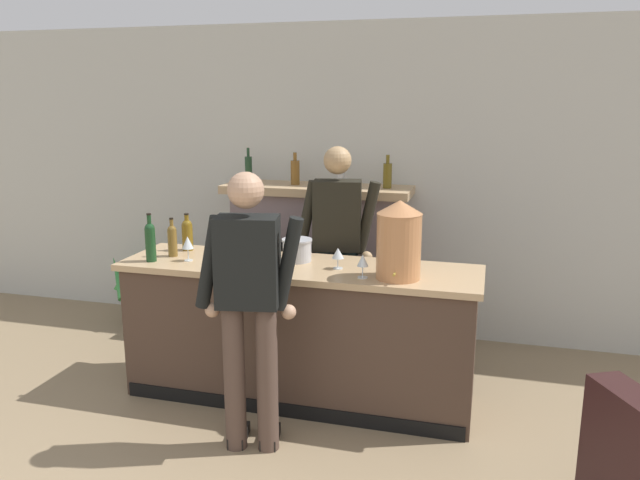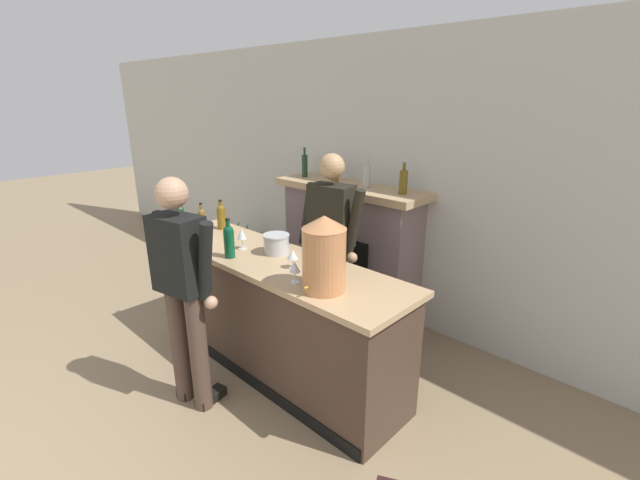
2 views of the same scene
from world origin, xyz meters
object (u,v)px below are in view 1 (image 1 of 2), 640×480
wine_bottle_cabernet_heavy (187,233)px  person_bartender (337,249)px  potted_plant_corner (134,287)px  wine_bottle_riesling_slim (255,250)px  wine_bottle_merlot_tall (150,240)px  wine_glass_front_left (338,254)px  wine_glass_near_bucket (363,261)px  copper_dispenser (399,239)px  wine_bottle_burgundy_dark (172,239)px  wine_glass_by_dispenser (253,245)px  wine_glass_back_row (188,243)px  ice_bucket_steel (297,250)px  fireplace_stone (318,260)px  person_customer (249,302)px

wine_bottle_cabernet_heavy → person_bartender: bearing=19.6°
potted_plant_corner → wine_bottle_riesling_slim: 2.26m
wine_bottle_merlot_tall → wine_glass_front_left: size_ratio=2.38×
wine_bottle_cabernet_heavy → wine_glass_front_left: (1.22, -0.21, -0.03)m
potted_plant_corner → wine_bottle_riesling_slim: wine_bottle_riesling_slim is taller
wine_glass_front_left → wine_glass_near_bucket: bearing=-39.7°
copper_dispenser → wine_bottle_burgundy_dark: copper_dispenser is taller
wine_bottle_cabernet_heavy → wine_glass_front_left: size_ratio=1.96×
wine_glass_near_bucket → wine_bottle_riesling_slim: bearing=-178.4°
person_bartender → wine_glass_front_left: (0.15, -0.59, 0.11)m
wine_glass_by_dispenser → copper_dispenser: bearing=-6.1°
potted_plant_corner → copper_dispenser: copper_dispenser is taller
copper_dispenser → wine_glass_by_dispenser: (-1.03, 0.11, -0.13)m
wine_bottle_merlot_tall → wine_glass_front_left: 1.32m
potted_plant_corner → wine_glass_by_dispenser: size_ratio=3.99×
wine_bottle_burgundy_dark → wine_glass_back_row: (0.17, -0.09, 0.00)m
person_bartender → ice_bucket_steel: person_bartender is taller
person_bartender → wine_bottle_cabernet_heavy: 1.14m
ice_bucket_steel → wine_glass_near_bucket: size_ratio=1.38×
wine_bottle_burgundy_dark → wine_bottle_cabernet_heavy: wine_bottle_burgundy_dark is taller
person_bartender → wine_bottle_merlot_tall: (-1.16, -0.74, 0.16)m
person_bartender → wine_bottle_cabernet_heavy: person_bartender is taller
wine_bottle_cabernet_heavy → fireplace_stone: bearing=55.0°
person_bartender → wine_bottle_riesling_slim: size_ratio=5.54×
copper_dispenser → potted_plant_corner: bearing=156.4°
potted_plant_corner → wine_glass_by_dispenser: bearing=-32.9°
copper_dispenser → wine_bottle_burgundy_dark: 1.67m
potted_plant_corner → ice_bucket_steel: 2.25m
person_bartender → wine_glass_by_dispenser: person_bartender is taller
potted_plant_corner → wine_bottle_burgundy_dark: (1.01, -1.04, 0.76)m
wine_bottle_burgundy_dark → person_customer: bearing=-39.0°
wine_glass_back_row → person_customer: bearing=-41.2°
copper_dispenser → wine_glass_front_left: 0.46m
fireplace_stone → person_customer: (0.12, -1.94, 0.25)m
copper_dispenser → wine_bottle_cabernet_heavy: copper_dispenser is taller
wine_bottle_burgundy_dark → wine_glass_front_left: wine_bottle_burgundy_dark is taller
wine_bottle_merlot_tall → wine_glass_front_left: bearing=6.8°
wine_bottle_cabernet_heavy → wine_glass_near_bucket: 1.47m
person_bartender → wine_bottle_burgundy_dark: 1.24m
potted_plant_corner → wine_bottle_riesling_slim: size_ratio=2.25×
person_customer → wine_bottle_merlot_tall: person_customer is taller
ice_bucket_steel → copper_dispenser: bearing=-17.7°
wine_glass_by_dispenser → wine_bottle_riesling_slim: bearing=-64.7°
wine_bottle_cabernet_heavy → wine_glass_back_row: size_ratio=1.60×
wine_bottle_riesling_slim → wine_bottle_cabernet_heavy: wine_bottle_riesling_slim is taller
copper_dispenser → wine_glass_near_bucket: (-0.22, -0.05, -0.14)m
wine_bottle_burgundy_dark → wine_bottle_cabernet_heavy: 0.20m
wine_bottle_merlot_tall → person_bartender: bearing=32.6°
wine_bottle_riesling_slim → wine_bottle_burgundy_dark: bearing=164.3°
potted_plant_corner → copper_dispenser: 3.04m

